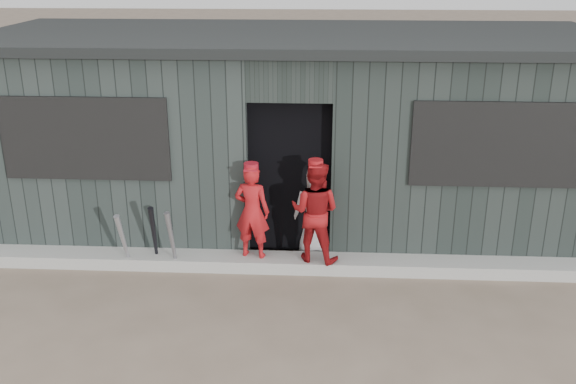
# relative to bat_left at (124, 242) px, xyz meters

# --- Properties ---
(ground) EXTENTS (80.00, 80.00, 0.00)m
(ground) POSITION_rel_bat_left_xyz_m (1.94, -1.65, -0.39)
(ground) COLOR brown
(ground) RESTS_ON ground
(curb) EXTENTS (8.00, 0.36, 0.15)m
(curb) POSITION_rel_bat_left_xyz_m (1.94, 0.17, -0.31)
(curb) COLOR #9F9F9A
(curb) RESTS_ON ground
(bat_left) EXTENTS (0.10, 0.32, 0.78)m
(bat_left) POSITION_rel_bat_left_xyz_m (0.00, 0.00, 0.00)
(bat_left) COLOR #97979F
(bat_left) RESTS_ON ground
(bat_mid) EXTENTS (0.12, 0.24, 0.80)m
(bat_mid) POSITION_rel_bat_left_xyz_m (0.57, 0.02, 0.01)
(bat_mid) COLOR gray
(bat_mid) RESTS_ON ground
(bat_right) EXTENTS (0.11, 0.34, 0.85)m
(bat_right) POSITION_rel_bat_left_xyz_m (0.34, 0.10, 0.03)
(bat_right) COLOR black
(bat_right) RESTS_ON ground
(player_red_left) EXTENTS (0.47, 0.35, 1.15)m
(player_red_left) POSITION_rel_bat_left_xyz_m (1.51, 0.20, 0.34)
(player_red_left) COLOR #B3161A
(player_red_left) RESTS_ON curb
(player_red_right) EXTENTS (0.70, 0.62, 1.22)m
(player_red_right) POSITION_rel_bat_left_xyz_m (2.26, 0.16, 0.37)
(player_red_right) COLOR maroon
(player_red_right) RESTS_ON curb
(player_grey_back) EXTENTS (0.71, 0.60, 1.24)m
(player_grey_back) POSITION_rel_bat_left_xyz_m (2.26, 0.58, 0.23)
(player_grey_back) COLOR #A8A8A8
(player_grey_back) RESTS_ON ground
(dugout) EXTENTS (8.30, 3.30, 2.62)m
(dugout) POSITION_rel_bat_left_xyz_m (1.94, 1.86, 0.90)
(dugout) COLOR black
(dugout) RESTS_ON ground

